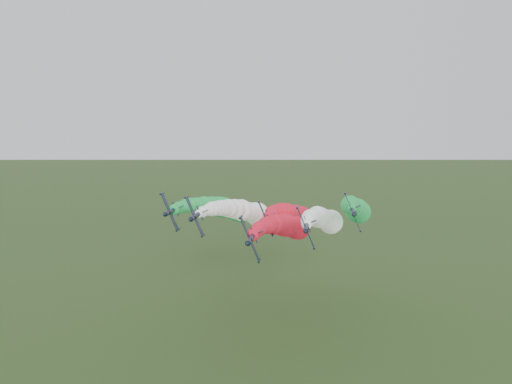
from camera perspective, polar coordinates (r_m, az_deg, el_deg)
jet_lead at (r=129.42m, az=3.46°, el=-3.93°), size 11.65×66.59×16.48m
jet_inner_left at (r=142.02m, az=-1.25°, el=-2.27°), size 11.59×66.53×16.42m
jet_inner_right at (r=138.38m, az=7.67°, el=-3.10°), size 12.10×67.03×16.93m
jet_outer_left at (r=147.14m, az=-3.53°, el=-1.90°), size 11.88×66.81×16.70m
jet_outer_right at (r=148.32m, az=11.25°, el=-1.88°), size 12.07×67.00×16.89m
jet_trail at (r=157.05m, az=4.12°, el=-2.47°), size 11.90×66.84×16.73m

